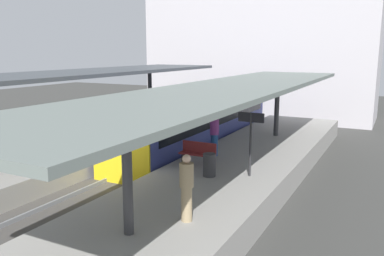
{
  "coord_description": "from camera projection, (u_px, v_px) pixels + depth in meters",
  "views": [
    {
      "loc": [
        9.18,
        -12.08,
        5.25
      ],
      "look_at": [
        0.7,
        4.37,
        1.68
      ],
      "focal_mm": 37.53,
      "sensor_mm": 36.0,
      "label": 1
    }
  ],
  "objects": [
    {
      "name": "rail_far_side",
      "position": [
        140.0,
        184.0,
        15.29
      ],
      "size": [
        0.08,
        28.0,
        0.14
      ],
      "primitive_type": "cube",
      "color": "slate",
      "rests_on": "track_ballast"
    },
    {
      "name": "station_building_backdrop",
      "position": [
        260.0,
        48.0,
        32.6
      ],
      "size": [
        18.0,
        6.0,
        11.0
      ],
      "primitive_type": "cube",
      "color": "#B7B2B7",
      "rests_on": "ground_plane"
    },
    {
      "name": "platform_sign",
      "position": [
        251.0,
        130.0,
        13.55
      ],
      "size": [
        0.9,
        0.08,
        2.21
      ],
      "color": "#262628",
      "rests_on": "platform_right"
    },
    {
      "name": "ground_plane",
      "position": [
        125.0,
        187.0,
        15.66
      ],
      "size": [
        80.0,
        80.0,
        0.0
      ],
      "primitive_type": "plane",
      "color": "#383835"
    },
    {
      "name": "passenger_mid_platform",
      "position": [
        131.0,
        117.0,
        20.76
      ],
      "size": [
        0.36,
        0.36,
        1.7
      ],
      "color": "navy",
      "rests_on": "platform_left"
    },
    {
      "name": "platform_right",
      "position": [
        214.0,
        191.0,
        13.86
      ],
      "size": [
        4.4,
        28.0,
        1.0
      ],
      "primitive_type": "cube",
      "color": "gray",
      "rests_on": "ground_plane"
    },
    {
      "name": "commuter_train",
      "position": [
        199.0,
        119.0,
        21.0
      ],
      "size": [
        2.78,
        13.46,
        3.1
      ],
      "color": "#38428C",
      "rests_on": "track_ballast"
    },
    {
      "name": "passenger_far_end",
      "position": [
        187.0,
        187.0,
        10.03
      ],
      "size": [
        0.36,
        0.36,
        1.74
      ],
      "color": "#998460",
      "rests_on": "platform_right"
    },
    {
      "name": "canopy_left",
      "position": [
        71.0,
        75.0,
        17.8
      ],
      "size": [
        4.18,
        21.0,
        3.33
      ],
      "color": "#333335",
      "rests_on": "platform_left"
    },
    {
      "name": "canopy_right",
      "position": [
        231.0,
        89.0,
        14.44
      ],
      "size": [
        4.18,
        21.0,
        3.01
      ],
      "color": "#333335",
      "rests_on": "platform_right"
    },
    {
      "name": "platform_bench",
      "position": [
        198.0,
        153.0,
        15.14
      ],
      "size": [
        1.4,
        0.41,
        0.86
      ],
      "color": "black",
      "rests_on": "platform_right"
    },
    {
      "name": "track_ballast",
      "position": [
        125.0,
        185.0,
        15.64
      ],
      "size": [
        3.2,
        28.0,
        0.2
      ],
      "primitive_type": "cube",
      "color": "#423F3D",
      "rests_on": "ground_plane"
    },
    {
      "name": "rail_near_side",
      "position": [
        110.0,
        178.0,
        15.93
      ],
      "size": [
        0.08,
        28.0,
        0.14
      ],
      "primitive_type": "cube",
      "color": "slate",
      "rests_on": "track_ballast"
    },
    {
      "name": "litter_bin",
      "position": [
        209.0,
        165.0,
        13.76
      ],
      "size": [
        0.44,
        0.44,
        0.8
      ],
      "primitive_type": "cylinder",
      "color": "#2D2D30",
      "rests_on": "platform_right"
    },
    {
      "name": "platform_left",
      "position": [
        53.0,
        163.0,
        17.28
      ],
      "size": [
        4.4,
        28.0,
        1.0
      ],
      "primitive_type": "cube",
      "color": "gray",
      "rests_on": "ground_plane"
    },
    {
      "name": "passenger_near_bench",
      "position": [
        214.0,
        134.0,
        16.38
      ],
      "size": [
        0.36,
        0.36,
        1.73
      ],
      "color": "navy",
      "rests_on": "platform_right"
    }
  ]
}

